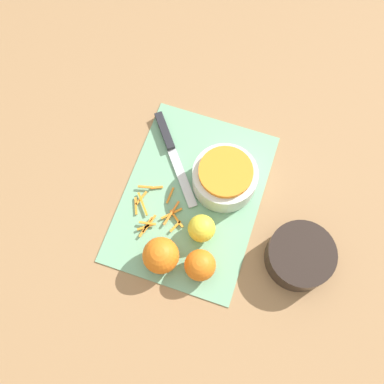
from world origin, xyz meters
name	(u,v)px	position (x,y,z in m)	size (l,w,h in m)	color
ground_plane	(192,197)	(0.00, 0.00, 0.00)	(4.00, 4.00, 0.00)	#9E754C
cutting_board	(192,197)	(0.00, 0.00, 0.00)	(0.45, 0.33, 0.01)	#75AD84
bowl_speckled	(225,177)	(-0.06, 0.06, 0.04)	(0.16, 0.16, 0.08)	silver
bowl_dark	(300,256)	(0.07, 0.28, 0.03)	(0.15, 0.15, 0.06)	black
knife	(169,142)	(-0.12, -0.10, 0.01)	(0.22, 0.18, 0.02)	#232328
orange_left	(200,265)	(0.16, 0.07, 0.04)	(0.07, 0.07, 0.07)	orange
orange_right	(161,255)	(0.17, -0.02, 0.05)	(0.08, 0.08, 0.08)	orange
lemon	(202,228)	(0.08, 0.05, 0.04)	(0.06, 0.06, 0.06)	yellow
peel_pile	(156,212)	(0.07, -0.07, 0.01)	(0.14, 0.14, 0.01)	orange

